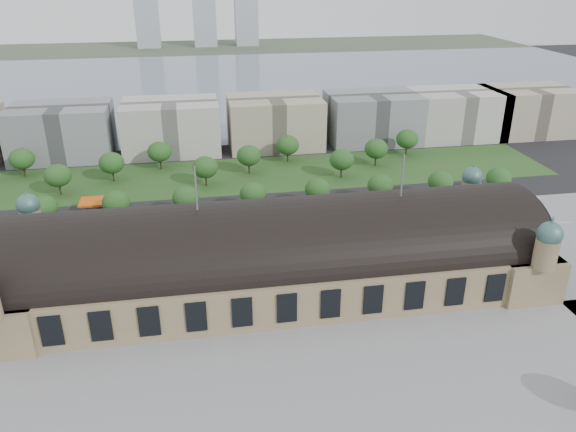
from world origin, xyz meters
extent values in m
plane|color=black|center=(0.00, 0.00, 0.00)|extent=(900.00, 900.00, 0.00)
cube|color=#8E7F58|center=(0.00, 0.00, 6.00)|extent=(150.00, 40.00, 12.00)
cube|color=#8E7F58|center=(-67.00, 0.00, 6.00)|extent=(16.00, 43.00, 12.00)
cube|color=#8E7F58|center=(67.00, 0.00, 6.00)|extent=(16.00, 43.00, 12.00)
cylinder|color=black|center=(0.00, 0.00, 12.00)|extent=(144.00, 37.60, 37.60)
cylinder|color=black|center=(73.00, 0.00, 14.00)|extent=(1.20, 32.00, 32.00)
cylinder|color=#8E7F58|center=(-67.00, 21.00, 16.00)|extent=(6.00, 6.00, 8.00)
sphere|color=#406762|center=(-67.00, 21.00, 21.50)|extent=(6.40, 6.40, 6.40)
cone|color=#406762|center=(-67.00, 21.00, 25.50)|extent=(1.00, 1.00, 2.50)
cylinder|color=#8E7F58|center=(67.00, 21.00, 16.00)|extent=(6.00, 6.00, 8.00)
sphere|color=#406762|center=(67.00, 21.00, 21.50)|extent=(6.40, 6.40, 6.40)
cone|color=#406762|center=(67.00, 21.00, 25.50)|extent=(1.00, 1.00, 2.50)
cylinder|color=#8E7F58|center=(67.00, -21.00, 16.00)|extent=(6.00, 6.00, 8.00)
sphere|color=#406762|center=(67.00, -21.00, 21.50)|extent=(6.40, 6.40, 6.40)
cone|color=#406762|center=(67.00, -21.00, 25.50)|extent=(1.00, 1.00, 2.50)
cylinder|color=#59595B|center=(-20.00, 0.00, 31.50)|extent=(0.50, 0.50, 12.00)
cylinder|color=#59595B|center=(35.00, 0.00, 31.50)|extent=(0.50, 0.50, 12.00)
cube|color=gray|center=(10.00, -44.00, 0.00)|extent=(190.00, 48.00, 0.12)
cube|color=black|center=(-20.00, 38.00, 0.00)|extent=(260.00, 26.00, 0.10)
cube|color=#2A4D1F|center=(-15.00, 93.00, 0.00)|extent=(300.00, 45.00, 0.10)
cube|color=#DA530C|center=(-55.00, 62.00, 4.70)|extent=(14.00, 9.00, 0.70)
cube|color=#59595B|center=(-53.00, 68.00, 1.60)|extent=(7.00, 5.00, 3.20)
cylinder|color=#59595B|center=(-60.50, 65.20, 2.20)|extent=(0.50, 0.50, 4.40)
cylinder|color=#59595B|center=(-49.50, 65.20, 2.20)|extent=(0.50, 0.50, 4.40)
cylinder|color=#59595B|center=(-60.50, 58.80, 2.20)|extent=(0.50, 0.50, 4.40)
cylinder|color=#59595B|center=(-49.50, 58.80, 2.20)|extent=(0.50, 0.50, 4.40)
cube|color=slate|center=(0.00, 298.00, 0.00)|extent=(700.00, 320.00, 0.08)
cube|color=#44513D|center=(0.00, 498.00, 0.00)|extent=(700.00, 120.00, 0.14)
cube|color=#9EA8B2|center=(-60.00, 508.00, 40.00)|extent=(24.00, 24.00, 80.00)
cube|color=#9EA8B2|center=(0.00, 508.00, 42.50)|extent=(24.00, 24.00, 85.00)
cube|color=#9EA8B2|center=(45.00, 508.00, 37.50)|extent=(24.00, 24.00, 75.00)
cube|color=gray|center=(-80.00, 133.00, 12.00)|extent=(45.00, 32.00, 24.00)
cube|color=#BAB7B0|center=(-30.00, 133.00, 12.00)|extent=(45.00, 32.00, 24.00)
cube|color=tan|center=(20.00, 133.00, 12.00)|extent=(45.00, 32.00, 24.00)
cube|color=gray|center=(70.00, 133.00, 12.00)|extent=(45.00, 32.00, 24.00)
cube|color=#BAB7B0|center=(115.00, 133.00, 12.00)|extent=(45.00, 32.00, 24.00)
cube|color=tan|center=(155.00, 133.00, 12.00)|extent=(45.00, 32.00, 24.00)
cylinder|color=#2D2116|center=(-72.00, 53.00, 2.16)|extent=(0.70, 0.70, 4.32)
ellipsoid|color=#1C4418|center=(-72.00, 53.00, 7.44)|extent=(9.60, 9.60, 8.16)
cylinder|color=#2D2116|center=(-48.00, 53.00, 2.16)|extent=(0.70, 0.70, 4.32)
ellipsoid|color=#1C4418|center=(-48.00, 53.00, 7.44)|extent=(9.60, 9.60, 8.16)
cylinder|color=#2D2116|center=(-24.00, 53.00, 2.16)|extent=(0.70, 0.70, 4.32)
ellipsoid|color=#1C4418|center=(-24.00, 53.00, 7.44)|extent=(9.60, 9.60, 8.16)
cylinder|color=#2D2116|center=(0.00, 53.00, 2.16)|extent=(0.70, 0.70, 4.32)
ellipsoid|color=#1C4418|center=(0.00, 53.00, 7.44)|extent=(9.60, 9.60, 8.16)
cylinder|color=#2D2116|center=(24.00, 53.00, 2.16)|extent=(0.70, 0.70, 4.32)
ellipsoid|color=#1C4418|center=(24.00, 53.00, 7.44)|extent=(9.60, 9.60, 8.16)
cylinder|color=#2D2116|center=(48.00, 53.00, 2.16)|extent=(0.70, 0.70, 4.32)
ellipsoid|color=#1C4418|center=(48.00, 53.00, 7.44)|extent=(9.60, 9.60, 8.16)
cylinder|color=#2D2116|center=(72.00, 53.00, 2.16)|extent=(0.70, 0.70, 4.32)
ellipsoid|color=#1C4418|center=(72.00, 53.00, 7.44)|extent=(9.60, 9.60, 8.16)
cylinder|color=#2D2116|center=(96.00, 53.00, 2.16)|extent=(0.70, 0.70, 4.32)
ellipsoid|color=#1C4418|center=(96.00, 53.00, 7.44)|extent=(9.60, 9.60, 8.16)
cylinder|color=#2D2116|center=(-92.00, 107.00, 2.34)|extent=(0.70, 0.70, 4.68)
ellipsoid|color=#1C4418|center=(-92.00, 107.00, 8.06)|extent=(10.40, 10.40, 8.84)
cylinder|color=#2D2116|center=(-73.00, 83.00, 2.34)|extent=(0.70, 0.70, 4.68)
ellipsoid|color=#1C4418|center=(-73.00, 83.00, 8.06)|extent=(10.40, 10.40, 8.84)
cylinder|color=#2D2116|center=(-54.00, 95.00, 2.34)|extent=(0.70, 0.70, 4.68)
ellipsoid|color=#1C4418|center=(-54.00, 95.00, 8.06)|extent=(10.40, 10.40, 8.84)
cylinder|color=#2D2116|center=(-35.00, 107.00, 2.34)|extent=(0.70, 0.70, 4.68)
ellipsoid|color=#1C4418|center=(-35.00, 107.00, 8.06)|extent=(10.40, 10.40, 8.84)
cylinder|color=#2D2116|center=(-16.00, 83.00, 2.34)|extent=(0.70, 0.70, 4.68)
ellipsoid|color=#1C4418|center=(-16.00, 83.00, 8.06)|extent=(10.40, 10.40, 8.84)
cylinder|color=#2D2116|center=(3.00, 95.00, 2.34)|extent=(0.70, 0.70, 4.68)
ellipsoid|color=#1C4418|center=(3.00, 95.00, 8.06)|extent=(10.40, 10.40, 8.84)
cylinder|color=#2D2116|center=(22.00, 107.00, 2.34)|extent=(0.70, 0.70, 4.68)
ellipsoid|color=#1C4418|center=(22.00, 107.00, 8.06)|extent=(10.40, 10.40, 8.84)
cylinder|color=#2D2116|center=(41.00, 83.00, 2.34)|extent=(0.70, 0.70, 4.68)
ellipsoid|color=#1C4418|center=(41.00, 83.00, 8.06)|extent=(10.40, 10.40, 8.84)
cylinder|color=#2D2116|center=(60.00, 95.00, 2.34)|extent=(0.70, 0.70, 4.68)
ellipsoid|color=#1C4418|center=(60.00, 95.00, 8.06)|extent=(10.40, 10.40, 8.84)
cylinder|color=#2D2116|center=(79.00, 107.00, 2.34)|extent=(0.70, 0.70, 4.68)
ellipsoid|color=#1C4418|center=(79.00, 107.00, 8.06)|extent=(10.40, 10.40, 8.84)
imported|color=black|center=(-50.95, 31.57, 0.79)|extent=(5.89, 3.03, 1.59)
imported|color=maroon|center=(-40.45, 44.02, 0.63)|extent=(4.46, 2.02, 1.27)
imported|color=#1A294A|center=(18.23, 36.92, 0.71)|extent=(4.25, 1.83, 1.43)
imported|color=#57595E|center=(33.13, 39.81, 0.80)|extent=(4.94, 1.95, 1.60)
imported|color=black|center=(-57.15, 23.17, 0.79)|extent=(5.05, 3.42, 1.57)
imported|color=#1C1844|center=(-65.44, 25.00, 0.67)|extent=(4.98, 3.49, 1.34)
imported|color=#575A5E|center=(-34.48, 23.76, 0.81)|extent=(5.14, 3.52, 1.63)
imported|color=silver|center=(-30.14, 21.00, 0.82)|extent=(5.17, 3.90, 1.63)
imported|color=gray|center=(-29.90, 24.31, 0.78)|extent=(6.21, 4.64, 1.57)
imported|color=black|center=(-41.82, 25.00, 0.78)|extent=(5.77, 4.21, 1.55)
imported|color=#B2311C|center=(-25.00, 27.00, 1.86)|extent=(13.46, 3.43, 3.73)
imported|color=silver|center=(-4.04, 32.00, 1.83)|extent=(13.14, 3.13, 3.65)
imported|color=#BBB4AD|center=(28.02, 27.00, 1.83)|extent=(13.37, 4.09, 3.67)
camera|label=1|loc=(-19.39, -134.41, 83.86)|focal=35.00mm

